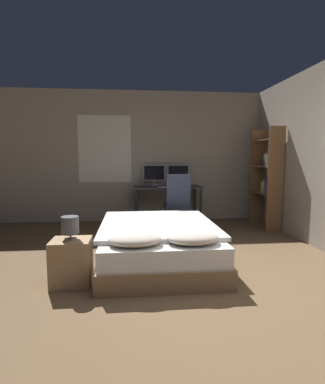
{
  "coord_description": "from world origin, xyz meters",
  "views": [
    {
      "loc": [
        -0.67,
        -2.55,
        1.34
      ],
      "look_at": [
        -0.16,
        2.51,
        0.75
      ],
      "focal_mm": 28.0,
      "sensor_mm": 36.0,
      "label": 1
    }
  ],
  "objects_px": {
    "monitor_left": "(154,174)",
    "bedside_lamp": "(70,226)",
    "bed": "(158,243)",
    "monitor_right": "(178,174)",
    "desk": "(167,191)",
    "bookshelf": "(268,175)",
    "computer_mouse": "(184,186)",
    "keyboard": "(169,187)",
    "nightstand": "(71,262)",
    "office_chair": "(177,209)"
  },
  "relations": [
    {
      "from": "keyboard",
      "to": "computer_mouse",
      "type": "height_order",
      "value": "computer_mouse"
    },
    {
      "from": "monitor_left",
      "to": "keyboard",
      "type": "xyz_separation_m",
      "value": [
        0.25,
        -0.41,
        -0.23
      ]
    },
    {
      "from": "monitor_left",
      "to": "keyboard",
      "type": "relative_size",
      "value": 1.08
    },
    {
      "from": "keyboard",
      "to": "bookshelf",
      "type": "bearing_deg",
      "value": -11.69
    },
    {
      "from": "nightstand",
      "to": "keyboard",
      "type": "bearing_deg",
      "value": 62.82
    },
    {
      "from": "office_chair",
      "to": "bookshelf",
      "type": "height_order",
      "value": "bookshelf"
    },
    {
      "from": "office_chair",
      "to": "monitor_left",
      "type": "bearing_deg",
      "value": 109.74
    },
    {
      "from": "bedside_lamp",
      "to": "office_chair",
      "type": "bearing_deg",
      "value": 55.46
    },
    {
      "from": "bed",
      "to": "desk",
      "type": "distance_m",
      "value": 2.28
    },
    {
      "from": "monitor_left",
      "to": "bed",
      "type": "bearing_deg",
      "value": -93.0
    },
    {
      "from": "desk",
      "to": "office_chair",
      "type": "xyz_separation_m",
      "value": [
        0.09,
        -0.74,
        -0.24
      ]
    },
    {
      "from": "nightstand",
      "to": "desk",
      "type": "xyz_separation_m",
      "value": [
        1.35,
        2.83,
        0.42
      ]
    },
    {
      "from": "bed",
      "to": "bookshelf",
      "type": "height_order",
      "value": "bookshelf"
    },
    {
      "from": "monitor_left",
      "to": "bookshelf",
      "type": "relative_size",
      "value": 0.24
    },
    {
      "from": "bookshelf",
      "to": "office_chair",
      "type": "bearing_deg",
      "value": -174.89
    },
    {
      "from": "desk",
      "to": "bookshelf",
      "type": "xyz_separation_m",
      "value": [
        1.84,
        -0.58,
        0.36
      ]
    },
    {
      "from": "monitor_right",
      "to": "bed",
      "type": "bearing_deg",
      "value": -104.55
    },
    {
      "from": "nightstand",
      "to": "monitor_left",
      "type": "height_order",
      "value": "monitor_left"
    },
    {
      "from": "bedside_lamp",
      "to": "bookshelf",
      "type": "distance_m",
      "value": 3.92
    },
    {
      "from": "bedside_lamp",
      "to": "monitor_right",
      "type": "xyz_separation_m",
      "value": [
        1.6,
        3.04,
        0.37
      ]
    },
    {
      "from": "bedside_lamp",
      "to": "monitor_right",
      "type": "distance_m",
      "value": 3.45
    },
    {
      "from": "bedside_lamp",
      "to": "bookshelf",
      "type": "xyz_separation_m",
      "value": [
        3.19,
        2.25,
        0.38
      ]
    },
    {
      "from": "computer_mouse",
      "to": "bookshelf",
      "type": "height_order",
      "value": "bookshelf"
    },
    {
      "from": "nightstand",
      "to": "computer_mouse",
      "type": "relative_size",
      "value": 6.95
    },
    {
      "from": "monitor_right",
      "to": "bedside_lamp",
      "type": "bearing_deg",
      "value": -117.76
    },
    {
      "from": "computer_mouse",
      "to": "bookshelf",
      "type": "relative_size",
      "value": 0.04
    },
    {
      "from": "monitor_left",
      "to": "monitor_right",
      "type": "xyz_separation_m",
      "value": [
        0.5,
        0.0,
        0.0
      ]
    },
    {
      "from": "bedside_lamp",
      "to": "monitor_left",
      "type": "bearing_deg",
      "value": 70.13
    },
    {
      "from": "bed",
      "to": "computer_mouse",
      "type": "relative_size",
      "value": 28.6
    },
    {
      "from": "bed",
      "to": "keyboard",
      "type": "bearing_deg",
      "value": 79.35
    },
    {
      "from": "bed",
      "to": "nightstand",
      "type": "relative_size",
      "value": 4.12
    },
    {
      "from": "computer_mouse",
      "to": "office_chair",
      "type": "height_order",
      "value": "office_chair"
    },
    {
      "from": "nightstand",
      "to": "desk",
      "type": "relative_size",
      "value": 0.36
    },
    {
      "from": "desk",
      "to": "monitor_right",
      "type": "bearing_deg",
      "value": 39.67
    },
    {
      "from": "desk",
      "to": "keyboard",
      "type": "height_order",
      "value": "keyboard"
    },
    {
      "from": "desk",
      "to": "computer_mouse",
      "type": "relative_size",
      "value": 19.44
    },
    {
      "from": "bed",
      "to": "nightstand",
      "type": "bearing_deg",
      "value": -147.46
    },
    {
      "from": "keyboard",
      "to": "computer_mouse",
      "type": "distance_m",
      "value": 0.3
    },
    {
      "from": "desk",
      "to": "monitor_right",
      "type": "distance_m",
      "value": 0.47
    },
    {
      "from": "bed",
      "to": "monitor_left",
      "type": "relative_size",
      "value": 4.49
    },
    {
      "from": "bedside_lamp",
      "to": "bed",
      "type": "bearing_deg",
      "value": 32.54
    },
    {
      "from": "nightstand",
      "to": "monitor_right",
      "type": "height_order",
      "value": "monitor_right"
    },
    {
      "from": "bed",
      "to": "bedside_lamp",
      "type": "height_order",
      "value": "bedside_lamp"
    },
    {
      "from": "bed",
      "to": "monitor_right",
      "type": "bearing_deg",
      "value": 75.45
    },
    {
      "from": "monitor_left",
      "to": "bedside_lamp",
      "type": "bearing_deg",
      "value": -109.87
    },
    {
      "from": "bed",
      "to": "computer_mouse",
      "type": "xyz_separation_m",
      "value": [
        0.67,
        2.01,
        0.53
      ]
    },
    {
      "from": "bed",
      "to": "office_chair",
      "type": "distance_m",
      "value": 1.55
    },
    {
      "from": "office_chair",
      "to": "keyboard",
      "type": "bearing_deg",
      "value": 99.51
    },
    {
      "from": "computer_mouse",
      "to": "bookshelf",
      "type": "distance_m",
      "value": 1.61
    },
    {
      "from": "bed",
      "to": "desk",
      "type": "bearing_deg",
      "value": 80.32
    }
  ]
}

